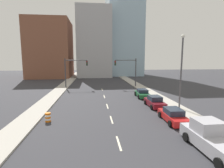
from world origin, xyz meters
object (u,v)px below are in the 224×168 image
Objects in this scene: traffic_signal_left at (72,69)px; sedan_maroon at (155,102)px; traffic_barrel at (48,117)px; traffic_signal_right at (130,68)px; sedan_green at (142,93)px; street_lamp at (181,67)px; sedan_red at (173,116)px; pickup_truck_silver at (213,140)px.

traffic_signal_left is 21.72m from sedan_maroon.
traffic_signal_left is 1.54× the size of sedan_maroon.
traffic_signal_left is 6.91× the size of traffic_barrel.
traffic_signal_right reaches higher than sedan_green.
street_lamp reaches higher than traffic_signal_right.
street_lamp is at bearing -50.18° from traffic_signal_left.
sedan_maroon is (-2.68, 1.61, -4.71)m from street_lamp.
traffic_signal_right is 1.48× the size of sedan_green.
traffic_barrel is at bearing -139.17° from sedan_green.
traffic_barrel is at bearing -90.11° from traffic_signal_left.
street_lamp reaches higher than traffic_barrel.
sedan_red is 5.72m from sedan_maroon.
traffic_signal_left reaches higher than traffic_barrel.
sedan_green is (12.98, 10.46, 0.16)m from traffic_barrel.
sedan_red is (12.82, -22.81, -3.67)m from traffic_signal_left.
pickup_truck_silver is (-0.13, -28.76, -3.47)m from traffic_signal_right.
traffic_signal_right is 11.62m from sedan_green.
pickup_truck_silver is at bearing -87.37° from sedan_red.
traffic_signal_right is 1.54× the size of sedan_maroon.
traffic_barrel is at bearing -121.32° from traffic_signal_right.
sedan_maroon is (0.08, 5.72, 0.04)m from sedan_red.
pickup_truck_silver is (-2.69, -10.06, -4.54)m from street_lamp.
street_lamp is at bearing -68.94° from sedan_green.
sedan_green reaches higher than traffic_barrel.
traffic_signal_left is 1.00× the size of traffic_signal_right.
traffic_signal_left reaches higher than pickup_truck_silver.
traffic_barrel is 13.68m from sedan_maroon.
sedan_green is (0.03, 6.06, -0.04)m from sedan_maroon.
traffic_barrel is at bearing 150.11° from pickup_truck_silver.
traffic_signal_left is at bearing 121.21° from sedan_red.
traffic_barrel is 0.16× the size of pickup_truck_silver.
street_lamp is at bearing 57.90° from sedan_red.
sedan_red is 11.78m from sedan_green.
traffic_barrel is at bearing -169.88° from street_lamp.
sedan_maroon reaches higher than sedan_red.
traffic_signal_left reaches higher than sedan_red.
sedan_green is (0.11, 11.78, 0.00)m from sedan_red.
pickup_truck_silver is (12.90, -28.76, -3.47)m from traffic_signal_left.
traffic_barrel is 16.62m from street_lamp.
traffic_signal_left is at bearing 113.60° from pickup_truck_silver.
sedan_red is at bearing -5.86° from traffic_barrel.
sedan_red is at bearing -91.69° from sedan_maroon.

